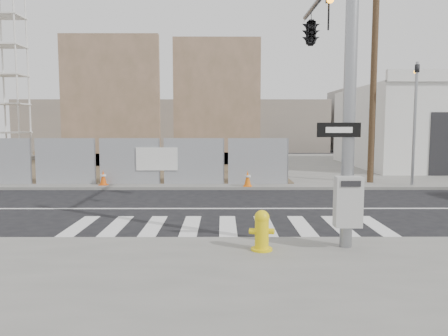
{
  "coord_description": "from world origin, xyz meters",
  "views": [
    {
      "loc": [
        -0.14,
        -13.94,
        2.75
      ],
      "look_at": [
        -0.1,
        -0.71,
        1.4
      ],
      "focal_mm": 35.0,
      "sensor_mm": 36.0,
      "label": 1
    }
  ],
  "objects_px": {
    "crane_tower": "(8,32)",
    "traffic_cone_d": "(248,179)",
    "signal_pole": "(321,47)",
    "fire_hydrant": "(262,230)",
    "traffic_cone_c": "(103,178)"
  },
  "relations": [
    {
      "from": "fire_hydrant",
      "to": "signal_pole",
      "type": "bearing_deg",
      "value": 78.59
    },
    {
      "from": "fire_hydrant",
      "to": "crane_tower",
      "type": "bearing_deg",
      "value": 145.07
    },
    {
      "from": "traffic_cone_c",
      "to": "traffic_cone_d",
      "type": "bearing_deg",
      "value": -3.91
    },
    {
      "from": "crane_tower",
      "to": "fire_hydrant",
      "type": "height_order",
      "value": "crane_tower"
    },
    {
      "from": "crane_tower",
      "to": "traffic_cone_d",
      "type": "height_order",
      "value": "crane_tower"
    },
    {
      "from": "crane_tower",
      "to": "traffic_cone_d",
      "type": "bearing_deg",
      "value": -38.77
    },
    {
      "from": "signal_pole",
      "to": "traffic_cone_c",
      "type": "relative_size",
      "value": 10.67
    },
    {
      "from": "crane_tower",
      "to": "traffic_cone_c",
      "type": "distance_m",
      "value": 17.92
    },
    {
      "from": "fire_hydrant",
      "to": "traffic_cone_d",
      "type": "height_order",
      "value": "fire_hydrant"
    },
    {
      "from": "signal_pole",
      "to": "crane_tower",
      "type": "distance_m",
      "value": 26.21
    },
    {
      "from": "signal_pole",
      "to": "traffic_cone_c",
      "type": "height_order",
      "value": "signal_pole"
    },
    {
      "from": "signal_pole",
      "to": "crane_tower",
      "type": "bearing_deg",
      "value": 132.57
    },
    {
      "from": "crane_tower",
      "to": "fire_hydrant",
      "type": "bearing_deg",
      "value": -54.6
    },
    {
      "from": "signal_pole",
      "to": "traffic_cone_d",
      "type": "height_order",
      "value": "signal_pole"
    },
    {
      "from": "traffic_cone_d",
      "to": "signal_pole",
      "type": "bearing_deg",
      "value": -75.81
    }
  ]
}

